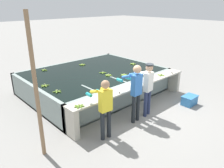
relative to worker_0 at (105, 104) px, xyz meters
name	(u,v)px	position (x,y,z in m)	size (l,w,h in m)	color
ground_plane	(139,111)	(1.75, 0.35, -0.95)	(80.00, 80.00, 0.00)	gray
wash_tank	(94,81)	(1.75, 2.66, -0.53)	(4.91, 3.74, 0.85)	gray
work_ledge	(134,92)	(1.75, 0.58, -0.33)	(4.91, 0.45, 0.85)	#B7B2A3
worker_0	(105,104)	(0.00, 0.00, 0.00)	(0.44, 0.72, 1.59)	#1E2328
worker_1	(136,88)	(1.20, 0.05, 0.09)	(0.42, 0.72, 1.72)	#1E2328
worker_2	(147,85)	(1.74, 0.07, 0.06)	(0.48, 0.74, 1.66)	navy
banana_bunch_floating_0	(103,73)	(1.83, 2.21, -0.08)	(0.23, 0.23, 0.08)	#7FAD33
banana_bunch_floating_1	(57,91)	(-0.34, 1.73, -0.08)	(0.27, 0.27, 0.08)	#75A333
banana_bunch_floating_2	(109,75)	(1.79, 1.85, -0.08)	(0.28, 0.26, 0.08)	#93BC3D
banana_bunch_floating_3	(44,70)	(0.39, 4.01, -0.08)	(0.26, 0.26, 0.08)	#7FAD33
banana_bunch_floating_4	(45,86)	(-0.38, 2.43, -0.08)	(0.28, 0.27, 0.08)	#8CB738
banana_bunch_floating_5	(133,64)	(3.58, 2.29, -0.08)	(0.28, 0.27, 0.08)	#93BC3D
banana_bunch_floating_6	(124,75)	(2.21, 1.48, -0.08)	(0.28, 0.28, 0.08)	#93BC3D
banana_bunch_floating_7	(82,65)	(1.93, 3.64, -0.08)	(0.28, 0.28, 0.08)	#8CB738
banana_bunch_ledge_0	(161,75)	(3.16, 0.56, -0.08)	(0.28, 0.28, 0.08)	#7FAD33
banana_bunch_ledge_1	(79,106)	(-0.43, 0.49, -0.08)	(0.28, 0.28, 0.08)	#75A333
knife_0	(119,92)	(0.98, 0.49, -0.09)	(0.20, 0.32, 0.02)	silver
knife_1	(171,72)	(3.73, 0.50, -0.09)	(0.21, 0.31, 0.02)	silver
crate	(189,100)	(3.41, -0.50, -0.79)	(0.55, 0.39, 0.32)	#3375B7
support_post_left	(36,90)	(-1.48, 0.47, 0.65)	(0.09, 0.09, 3.20)	#846647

